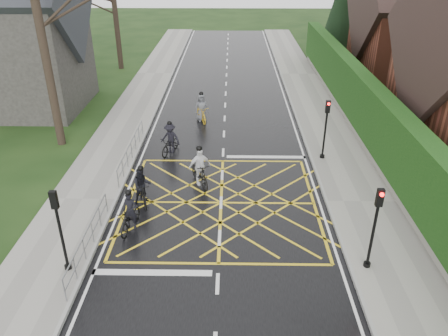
{
  "coord_description": "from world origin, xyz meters",
  "views": [
    {
      "loc": [
        0.4,
        -15.97,
        10.09
      ],
      "look_at": [
        0.12,
        0.76,
        1.3
      ],
      "focal_mm": 35.0,
      "sensor_mm": 36.0,
      "label": 1
    }
  ],
  "objects_px": {
    "cyclist_rear": "(130,217)",
    "cyclist_lead": "(202,111)",
    "cyclist_front": "(200,171)",
    "cyclist_back": "(142,189)",
    "cyclist_mid": "(170,141)"
  },
  "relations": [
    {
      "from": "cyclist_rear",
      "to": "cyclist_lead",
      "type": "height_order",
      "value": "cyclist_lead"
    },
    {
      "from": "cyclist_front",
      "to": "cyclist_lead",
      "type": "distance_m",
      "value": 7.99
    },
    {
      "from": "cyclist_rear",
      "to": "cyclist_back",
      "type": "relative_size",
      "value": 1.0
    },
    {
      "from": "cyclist_lead",
      "to": "cyclist_rear",
      "type": "bearing_deg",
      "value": -118.02
    },
    {
      "from": "cyclist_lead",
      "to": "cyclist_mid",
      "type": "bearing_deg",
      "value": -124.35
    },
    {
      "from": "cyclist_back",
      "to": "cyclist_front",
      "type": "xyz_separation_m",
      "value": [
        2.34,
        1.64,
        0.05
      ]
    },
    {
      "from": "cyclist_rear",
      "to": "cyclist_mid",
      "type": "distance_m",
      "value": 6.95
    },
    {
      "from": "cyclist_front",
      "to": "cyclist_lead",
      "type": "xyz_separation_m",
      "value": [
        -0.42,
        7.98,
        -0.07
      ]
    },
    {
      "from": "cyclist_back",
      "to": "cyclist_front",
      "type": "height_order",
      "value": "cyclist_front"
    },
    {
      "from": "cyclist_mid",
      "to": "cyclist_lead",
      "type": "xyz_separation_m",
      "value": [
        1.36,
        4.6,
        -0.0
      ]
    },
    {
      "from": "cyclist_mid",
      "to": "cyclist_front",
      "type": "height_order",
      "value": "cyclist_front"
    },
    {
      "from": "cyclist_back",
      "to": "cyclist_lead",
      "type": "distance_m",
      "value": 9.81
    },
    {
      "from": "cyclist_rear",
      "to": "cyclist_front",
      "type": "distance_m",
      "value": 4.31
    },
    {
      "from": "cyclist_rear",
      "to": "cyclist_mid",
      "type": "height_order",
      "value": "cyclist_mid"
    },
    {
      "from": "cyclist_mid",
      "to": "cyclist_front",
      "type": "bearing_deg",
      "value": -42.01
    }
  ]
}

